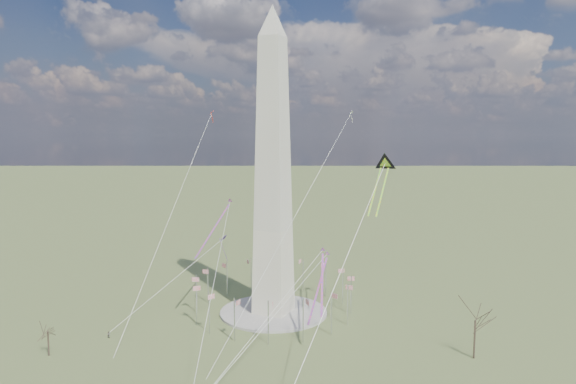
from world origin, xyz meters
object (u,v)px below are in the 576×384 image
at_px(person_west, 109,335).
at_px(kite_delta_black, 384,166).
at_px(washington_monument, 273,171).
at_px(tree_near, 475,318).

distance_m(person_west, kite_delta_black, 96.68).
bearing_deg(washington_monument, kite_delta_black, 6.60).
xyz_separation_m(person_west, kite_delta_black, (71.09, 43.24, 49.23)).
relative_size(tree_near, person_west, 8.00).
height_order(washington_monument, person_west, washington_monument).
bearing_deg(tree_near, kite_delta_black, 154.56).
relative_size(washington_monument, person_west, 50.64).
relative_size(washington_monument, kite_delta_black, 4.85).
distance_m(washington_monument, person_west, 70.56).
bearing_deg(person_west, washington_monument, -135.14).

